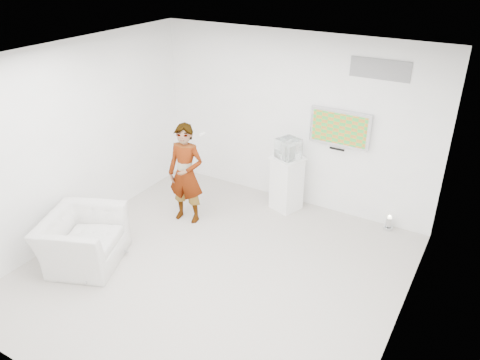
% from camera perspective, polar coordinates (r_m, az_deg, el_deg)
% --- Properties ---
extents(room, '(5.01, 5.01, 3.00)m').
position_cam_1_polar(room, '(6.05, -3.48, 0.30)').
color(room, '#B7B1A8').
rests_on(room, ground).
extents(tv, '(1.00, 0.08, 0.60)m').
position_cam_1_polar(tv, '(7.73, 12.09, 6.21)').
color(tv, '#B8B9BD').
rests_on(tv, room).
extents(logo_decal, '(0.90, 0.02, 0.30)m').
position_cam_1_polar(logo_decal, '(7.35, 16.70, 12.80)').
color(logo_decal, gray).
rests_on(logo_decal, room).
extents(person, '(0.67, 0.49, 1.70)m').
position_cam_1_polar(person, '(7.66, -6.62, 0.74)').
color(person, silver).
rests_on(person, room).
extents(armchair, '(1.37, 1.45, 0.75)m').
position_cam_1_polar(armchair, '(7.18, -18.61, -6.90)').
color(armchair, silver).
rests_on(armchair, room).
extents(pedestal, '(0.60, 0.60, 0.97)m').
position_cam_1_polar(pedestal, '(8.14, 5.71, -0.39)').
color(pedestal, white).
rests_on(pedestal, room).
extents(floor_uplight, '(0.16, 0.16, 0.25)m').
position_cam_1_polar(floor_uplight, '(8.05, 17.69, -4.98)').
color(floor_uplight, silver).
rests_on(floor_uplight, room).
extents(vitrine, '(0.43, 0.43, 0.33)m').
position_cam_1_polar(vitrine, '(7.87, 5.92, 3.85)').
color(vitrine, white).
rests_on(vitrine, pedestal).
extents(console, '(0.07, 0.17, 0.23)m').
position_cam_1_polar(console, '(7.89, 5.90, 3.48)').
color(console, white).
rests_on(console, pedestal).
extents(wii_remote, '(0.04, 0.13, 0.03)m').
position_cam_1_polar(wii_remote, '(7.40, -4.63, 5.62)').
color(wii_remote, white).
rests_on(wii_remote, person).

